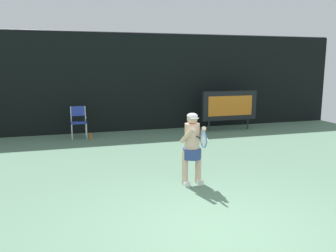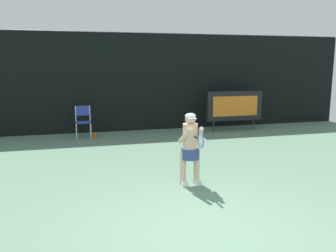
{
  "view_description": "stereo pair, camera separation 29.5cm",
  "coord_description": "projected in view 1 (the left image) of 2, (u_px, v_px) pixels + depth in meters",
  "views": [
    {
      "loc": [
        -2.12,
        -4.51,
        2.52
      ],
      "look_at": [
        0.24,
        3.36,
        1.05
      ],
      "focal_mm": 37.36,
      "sensor_mm": 36.0,
      "label": 1
    },
    {
      "loc": [
        -1.84,
        -4.59,
        2.52
      ],
      "look_at": [
        0.24,
        3.36,
        1.05
      ],
      "focal_mm": 37.36,
      "sensor_mm": 36.0,
      "label": 2
    }
  ],
  "objects": [
    {
      "name": "backdrop_screen",
      "position": [
        122.0,
        83.0,
        12.99
      ],
      "size": [
        18.0,
        0.12,
        3.66
      ],
      "color": "black",
      "rests_on": "ground"
    },
    {
      "name": "tennis_player",
      "position": [
        192.0,
        145.0,
        7.29
      ],
      "size": [
        0.52,
        0.59,
        1.52
      ],
      "color": "white",
      "rests_on": "ground"
    },
    {
      "name": "scoreboard",
      "position": [
        229.0,
        106.0,
        13.29
      ],
      "size": [
        2.2,
        0.21,
        1.5
      ],
      "color": "black",
      "rests_on": "ground"
    },
    {
      "name": "tennis_racket",
      "position": [
        203.0,
        140.0,
        6.81
      ],
      "size": [
        0.03,
        0.6,
        0.31
      ],
      "rotation": [
        0.0,
        0.0,
        0.07
      ],
      "color": "black"
    },
    {
      "name": "umpire_chair",
      "position": [
        79.0,
        120.0,
        11.95
      ],
      "size": [
        0.52,
        0.44,
        1.08
      ],
      "color": "white",
      "rests_on": "ground"
    },
    {
      "name": "water_bottle",
      "position": [
        91.0,
        136.0,
        11.69
      ],
      "size": [
        0.07,
        0.07,
        0.27
      ],
      "color": "#D56015",
      "rests_on": "ground"
    },
    {
      "name": "ground",
      "position": [
        222.0,
        238.0,
        5.13
      ],
      "size": [
        18.0,
        22.0,
        0.03
      ],
      "color": "slate"
    }
  ]
}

